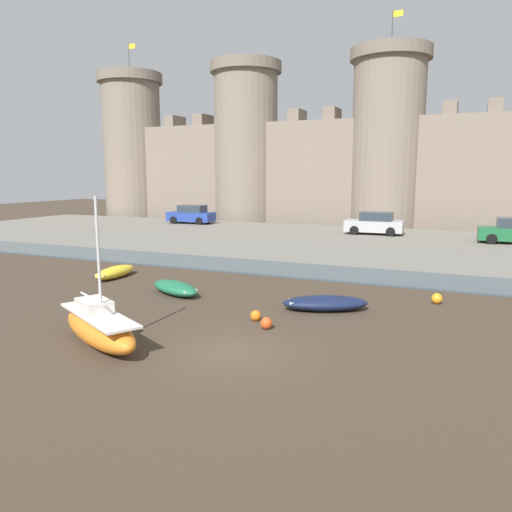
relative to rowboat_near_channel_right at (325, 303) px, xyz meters
name	(u,v)px	position (x,y,z in m)	size (l,w,h in m)	color
ground_plane	(231,352)	(-1.48, -6.43, -0.34)	(160.00, 160.00, 0.00)	#423528
water_channel	(338,273)	(-1.48, 8.14, -0.29)	(80.00, 4.50, 0.10)	#3D4C56
quay_road	(363,245)	(-1.48, 15.39, 0.49)	(66.31, 10.00, 1.66)	slate
castle	(387,158)	(-1.48, 24.44, 7.02)	(61.15, 6.84, 19.51)	gray
rowboat_near_channel_right	(325,303)	(0.00, 0.00, 0.00)	(4.05, 2.88, 0.65)	#141E3D
sailboat_foreground_right	(99,327)	(-6.12, -7.57, 0.31)	(5.25, 3.71, 5.27)	orange
rowboat_midflat_right	(175,288)	(-7.73, -0.12, 0.00)	(3.64, 2.66, 0.65)	#1E6B47
rowboat_midflat_centre	(115,272)	(-13.18, 1.95, 0.01)	(1.29, 3.45, 0.67)	yellow
mooring_buoy_near_channel	(437,299)	(4.48, 3.17, -0.09)	(0.50, 0.50, 0.50)	orange
mooring_buoy_off_centre	(266,323)	(-1.36, -3.55, -0.11)	(0.47, 0.47, 0.47)	#E04C1E
mooring_buoy_mid_mud	(256,316)	(-2.18, -2.72, -0.12)	(0.45, 0.45, 0.45)	orange
car_quay_centre_west	(191,215)	(-17.07, 17.17, 2.09)	(4.16, 1.99, 1.62)	#263F99
car_quay_centre_east	(375,224)	(-0.71, 15.49, 2.09)	(4.16, 1.99, 1.62)	#B2B5B7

